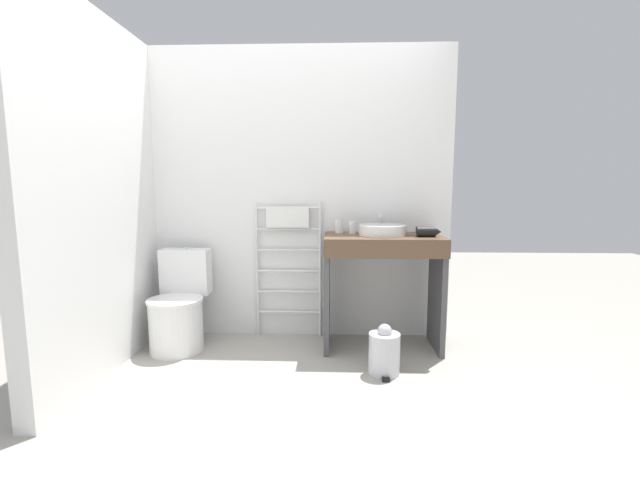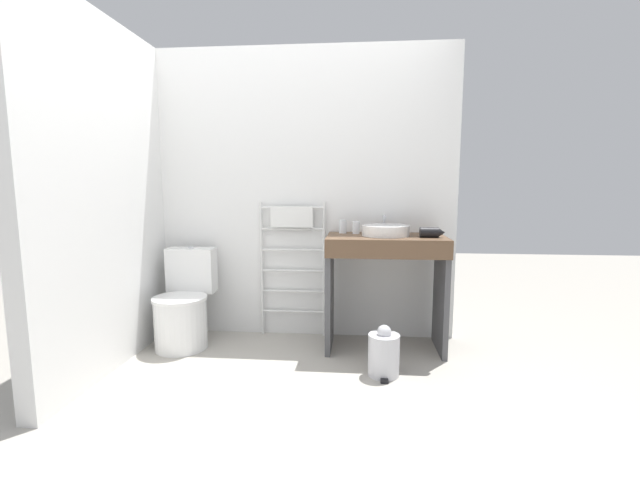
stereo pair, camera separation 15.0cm
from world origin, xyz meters
TOP-DOWN VIEW (x-y plane):
  - ground_plane at (0.00, 0.00)m, footprint 12.00×12.00m
  - wall_back at (0.00, 1.32)m, footprint 2.57×0.12m
  - wall_side at (-1.23, 0.63)m, footprint 0.12×1.89m
  - toilet at (-0.88, 0.92)m, footprint 0.41×0.55m
  - towel_radiator at (-0.05, 1.22)m, footprint 0.55×0.06m
  - vanity_counter at (0.70, 0.98)m, footprint 0.89×0.54m
  - sink_basin at (0.70, 1.00)m, footprint 0.36×0.36m
  - faucet at (0.70, 1.20)m, footprint 0.02×0.10m
  - cup_near_wall at (0.37, 1.16)m, footprint 0.06×0.06m
  - cup_near_edge at (0.48, 1.13)m, footprint 0.06×0.06m
  - hair_dryer at (1.02, 0.93)m, footprint 0.18×0.17m
  - trash_bin at (0.67, 0.50)m, footprint 0.21×0.24m

SIDE VIEW (x-z plane):
  - ground_plane at x=0.00m, z-range 0.00..0.00m
  - trash_bin at x=0.67m, z-range -0.02..0.32m
  - toilet at x=-0.88m, z-range -0.08..0.68m
  - vanity_counter at x=0.70m, z-range 0.15..1.03m
  - towel_radiator at x=-0.05m, z-range 0.22..1.35m
  - hair_dryer at x=1.02m, z-range 0.89..0.96m
  - sink_basin at x=0.70m, z-range 0.89..0.97m
  - cup_near_edge at x=0.48m, z-range 0.89..0.98m
  - cup_near_wall at x=0.37m, z-range 0.89..0.99m
  - faucet at x=0.70m, z-range 0.91..1.05m
  - wall_back at x=0.00m, z-range 0.00..2.37m
  - wall_side at x=-1.23m, z-range 0.00..2.37m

